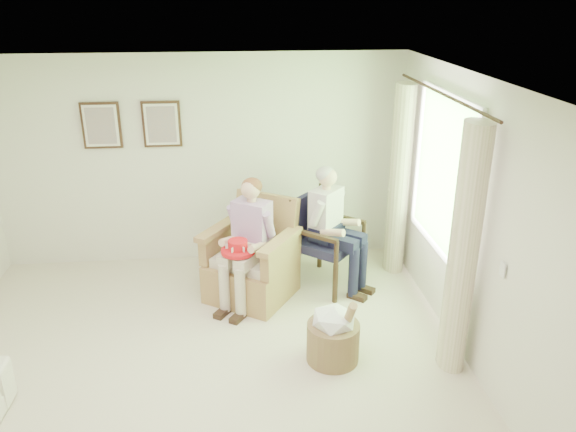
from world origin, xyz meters
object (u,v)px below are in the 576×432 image
object	(u,v)px
hatbox	(333,334)
person_wicker	(251,234)
red_hat	(238,248)
wood_armchair	(326,235)
wicker_armchair	(251,266)
person_dark	(330,220)

from	to	relation	value
hatbox	person_wicker	bearing A→B (deg)	121.56
person_wicker	hatbox	xyz separation A→B (m)	(0.71, -1.16, -0.54)
person_wicker	hatbox	distance (m)	1.47
red_hat	hatbox	world-z (taller)	red_hat
hatbox	red_hat	bearing A→B (deg)	130.50
wood_armchair	person_wicker	bearing A→B (deg)	154.89
wicker_armchair	red_hat	size ratio (longest dim) A/B	3.12
person_dark	red_hat	world-z (taller)	person_dark
wood_armchair	hatbox	xyz separation A→B (m)	(-0.19, -1.57, -0.31)
wood_armchair	person_wicker	distance (m)	1.02
person_wicker	red_hat	world-z (taller)	person_wicker
red_hat	wicker_armchair	bearing A→B (deg)	65.24
wood_armchair	person_dark	bearing A→B (deg)	-139.57
wicker_armchair	hatbox	world-z (taller)	wicker_armchair
red_hat	person_dark	bearing A→B (deg)	20.61
person_wicker	person_dark	distance (m)	0.93
wood_armchair	person_dark	distance (m)	0.31
red_hat	hatbox	xyz separation A→B (m)	(0.86, -1.00, -0.45)
person_dark	red_hat	xyz separation A→B (m)	(-1.04, -0.39, -0.11)
hatbox	wicker_armchair	bearing A→B (deg)	118.58
person_wicker	wicker_armchair	bearing A→B (deg)	123.11
person_wicker	hatbox	world-z (taller)	person_wicker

